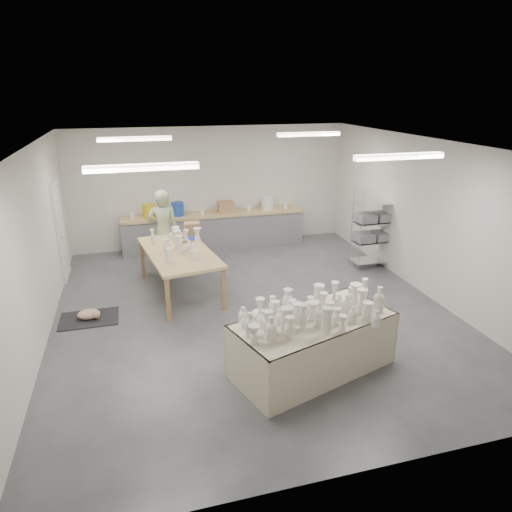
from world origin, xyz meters
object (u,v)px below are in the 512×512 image
object	(u,v)px
work_table	(180,249)
potter	(163,231)
drying_table	(313,341)
red_stool	(164,254)

from	to	relation	value
work_table	potter	xyz separation A→B (m)	(-0.23, 1.10, 0.05)
work_table	potter	bearing A→B (deg)	93.20
drying_table	work_table	size ratio (longest dim) A/B	1.01
drying_table	potter	xyz separation A→B (m)	(-1.71, 4.44, 0.47)
work_table	red_stool	bearing A→B (deg)	90.89
drying_table	potter	distance (m)	4.78
work_table	potter	size ratio (longest dim) A/B	1.35
red_stool	potter	bearing A→B (deg)	-90.00
potter	drying_table	bearing A→B (deg)	117.67
drying_table	red_stool	size ratio (longest dim) A/B	5.80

